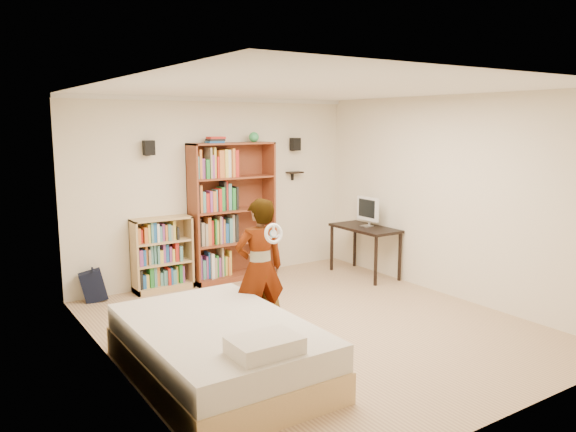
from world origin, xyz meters
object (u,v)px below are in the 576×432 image
tall_bookshelf (233,212)px  person (260,268)px  daybed (219,343)px  computer_desk (365,251)px  low_bookshelf (162,254)px

tall_bookshelf → person: bearing=-110.7°
daybed → person: size_ratio=1.44×
person → daybed: bearing=46.8°
daybed → person: (0.84, 0.67, 0.44)m
daybed → computer_desk: bearing=29.2°
tall_bookshelf → low_bookshelf: bearing=178.2°
daybed → low_bookshelf: bearing=78.8°
tall_bookshelf → computer_desk: tall_bookshelf is taller
computer_desk → tall_bookshelf: bearing=152.3°
low_bookshelf → tall_bookshelf: bearing=-1.8°
tall_bookshelf → low_bookshelf: (-1.10, 0.03, -0.51)m
low_bookshelf → daybed: 2.97m
computer_desk → daybed: bearing=-150.8°
computer_desk → daybed: (-3.46, -1.94, -0.05)m
computer_desk → daybed: size_ratio=0.50×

